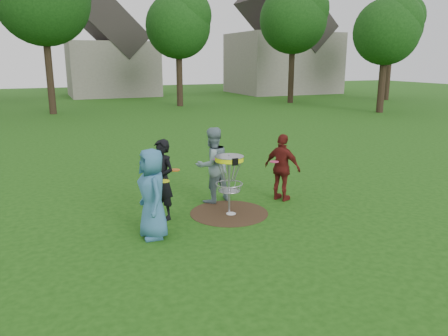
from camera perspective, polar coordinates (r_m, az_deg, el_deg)
name	(u,v)px	position (r m, az deg, el deg)	size (l,w,h in m)	color
ground	(229,213)	(10.10, 0.67, -5.90)	(100.00, 100.00, 0.00)	#19470F
dirt_patch	(229,213)	(10.09, 0.67, -5.88)	(1.80, 1.80, 0.01)	#47331E
player_blue	(152,194)	(8.62, -9.33, -3.33)	(0.88, 0.57, 1.80)	teal
player_black	(162,180)	(9.60, -8.06, -1.52)	(0.65, 0.43, 1.78)	black
player_grey	(212,165)	(10.66, -1.54, 0.39)	(0.90, 0.70, 1.86)	gray
player_maroon	(282,168)	(10.88, 7.63, 0.05)	(0.98, 0.41, 1.67)	maroon
disc_on_grass	(231,214)	(10.02, 0.93, -5.99)	(0.22, 0.22, 0.02)	white
disc_golf_basket	(229,170)	(9.79, 0.68, -0.28)	(0.66, 0.67, 1.38)	#9EA0A5
held_discs	(211,167)	(9.77, -1.77, 0.10)	(3.21, 1.48, 0.13)	yellow
tree_row	(103,13)	(29.80, -15.47, 18.90)	(51.20, 17.42, 9.90)	#38281C
house_row	(134,51)	(42.64, -11.68, 14.72)	(44.50, 10.65, 11.62)	gray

